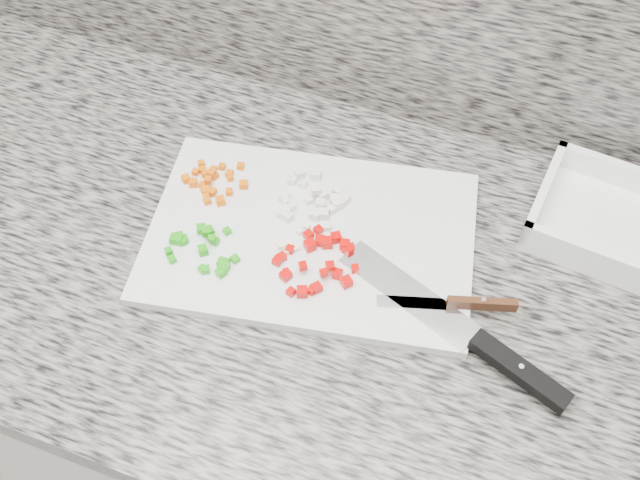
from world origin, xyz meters
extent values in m
cube|color=silver|center=(0.00, 1.44, 0.43)|extent=(3.92, 0.62, 0.86)
cube|color=slate|center=(0.00, 1.44, 0.88)|extent=(3.96, 0.64, 0.04)
cube|color=silver|center=(0.01, 1.47, 0.91)|extent=(0.46, 0.35, 0.01)
cube|color=#D55804|center=(-0.14, 1.48, 0.92)|extent=(0.01, 0.01, 0.01)
cube|color=#D55804|center=(-0.17, 1.52, 0.92)|extent=(0.01, 0.01, 0.01)
cube|color=#D55804|center=(-0.15, 1.51, 0.92)|extent=(0.01, 0.01, 0.01)
cube|color=#D55804|center=(-0.15, 1.51, 0.93)|extent=(0.01, 0.01, 0.01)
cube|color=#D55804|center=(-0.12, 1.54, 0.92)|extent=(0.01, 0.01, 0.01)
cube|color=#D55804|center=(-0.17, 1.51, 0.92)|extent=(0.01, 0.01, 0.01)
cube|color=#D55804|center=(-0.14, 1.49, 0.92)|extent=(0.01, 0.01, 0.01)
cube|color=#D55804|center=(-0.15, 1.53, 0.92)|extent=(0.01, 0.01, 0.01)
cube|color=#D55804|center=(-0.10, 1.51, 0.92)|extent=(0.01, 0.01, 0.01)
cube|color=#D55804|center=(-0.15, 1.50, 0.93)|extent=(0.01, 0.01, 0.01)
cube|color=#D55804|center=(-0.13, 1.52, 0.92)|extent=(0.01, 0.01, 0.01)
cube|color=#D55804|center=(-0.15, 1.53, 0.92)|extent=(0.01, 0.01, 0.01)
cube|color=#D55804|center=(-0.18, 1.49, 0.92)|extent=(0.02, 0.02, 0.01)
cube|color=#D55804|center=(-0.15, 1.49, 0.92)|extent=(0.01, 0.01, 0.01)
cube|color=#D55804|center=(-0.16, 1.49, 0.92)|extent=(0.01, 0.01, 0.01)
cube|color=#D55804|center=(-0.13, 1.52, 0.92)|extent=(0.01, 0.01, 0.01)
cube|color=#D55804|center=(-0.12, 1.49, 0.92)|extent=(0.01, 0.01, 0.01)
cube|color=#D55804|center=(-0.17, 1.53, 0.92)|extent=(0.01, 0.01, 0.01)
cube|color=#D55804|center=(-0.16, 1.51, 0.92)|extent=(0.01, 0.01, 0.01)
cube|color=#D55804|center=(-0.12, 1.48, 0.92)|extent=(0.02, 0.02, 0.01)
cube|color=#D55804|center=(-0.15, 1.48, 0.92)|extent=(0.02, 0.02, 0.01)
cube|color=#D55804|center=(-0.17, 1.49, 0.92)|extent=(0.01, 0.01, 0.01)
cube|color=#D55804|center=(-0.14, 1.47, 0.92)|extent=(0.01, 0.01, 0.01)
cube|color=silver|center=(0.01, 1.50, 0.92)|extent=(0.02, 0.02, 0.01)
cube|color=silver|center=(0.00, 1.50, 0.92)|extent=(0.01, 0.01, 0.01)
cube|color=silver|center=(0.02, 1.54, 0.92)|extent=(0.01, 0.01, 0.01)
cube|color=silver|center=(-0.01, 1.52, 0.92)|extent=(0.01, 0.01, 0.01)
cube|color=silver|center=(0.02, 1.53, 0.92)|extent=(0.02, 0.02, 0.01)
cube|color=silver|center=(0.02, 1.51, 0.92)|extent=(0.01, 0.01, 0.01)
cube|color=silver|center=(0.03, 1.49, 0.92)|extent=(0.01, 0.01, 0.01)
cube|color=silver|center=(0.01, 1.52, 0.92)|extent=(0.01, 0.01, 0.01)
cube|color=silver|center=(0.03, 1.54, 0.92)|extent=(0.01, 0.01, 0.01)
cube|color=silver|center=(-0.04, 1.56, 0.92)|extent=(0.02, 0.02, 0.01)
cube|color=silver|center=(0.02, 1.54, 0.92)|extent=(0.01, 0.01, 0.01)
cube|color=silver|center=(0.00, 1.53, 0.92)|extent=(0.02, 0.02, 0.01)
cube|color=silver|center=(-0.04, 1.49, 0.92)|extent=(0.01, 0.01, 0.01)
cube|color=silver|center=(0.01, 1.51, 0.93)|extent=(0.01, 0.01, 0.01)
cube|color=silver|center=(-0.02, 1.56, 0.92)|extent=(0.01, 0.01, 0.01)
cube|color=silver|center=(0.02, 1.52, 0.92)|extent=(0.02, 0.02, 0.01)
cube|color=silver|center=(-0.03, 1.50, 0.92)|extent=(0.01, 0.01, 0.01)
cube|color=silver|center=(-0.04, 1.50, 0.92)|extent=(0.01, 0.01, 0.01)
cube|color=silver|center=(-0.05, 1.54, 0.92)|extent=(0.01, 0.01, 0.01)
cube|color=silver|center=(0.03, 1.54, 0.92)|extent=(0.01, 0.01, 0.01)
cube|color=silver|center=(-0.04, 1.51, 0.92)|extent=(0.01, 0.01, 0.01)
cube|color=silver|center=(-0.03, 1.54, 0.92)|extent=(0.01, 0.01, 0.01)
cube|color=silver|center=(-0.03, 1.48, 0.92)|extent=(0.01, 0.01, 0.01)
cube|color=silver|center=(-0.03, 1.49, 0.92)|extent=(0.01, 0.01, 0.01)
cube|color=silver|center=(-0.01, 1.53, 0.93)|extent=(0.02, 0.02, 0.01)
cube|color=silver|center=(0.03, 1.53, 0.92)|extent=(0.02, 0.02, 0.01)
cube|color=silver|center=(0.02, 1.55, 0.92)|extent=(0.01, 0.01, 0.01)
cube|color=#1E970D|center=(-0.07, 1.37, 0.92)|extent=(0.01, 0.01, 0.01)
cube|color=#1E970D|center=(-0.11, 1.42, 0.93)|extent=(0.02, 0.02, 0.01)
cube|color=#1E970D|center=(-0.09, 1.37, 0.92)|extent=(0.01, 0.01, 0.01)
cube|color=#1E970D|center=(-0.15, 1.40, 0.92)|extent=(0.01, 0.01, 0.01)
cube|color=#1E970D|center=(-0.11, 1.42, 0.93)|extent=(0.02, 0.02, 0.01)
cube|color=#1E970D|center=(-0.10, 1.41, 0.92)|extent=(0.01, 0.01, 0.01)
cube|color=#1E970D|center=(-0.10, 1.41, 0.93)|extent=(0.01, 0.01, 0.01)
cube|color=#1E970D|center=(-0.11, 1.40, 0.92)|extent=(0.02, 0.02, 0.01)
cube|color=#1E970D|center=(-0.14, 1.41, 0.92)|extent=(0.01, 0.01, 0.01)
cube|color=#1E970D|center=(-0.07, 1.38, 0.92)|extent=(0.01, 0.01, 0.01)
cube|color=#1E970D|center=(-0.14, 1.40, 0.92)|extent=(0.01, 0.01, 0.01)
cube|color=#1E970D|center=(-0.15, 1.38, 0.92)|extent=(0.01, 0.01, 0.01)
cube|color=#1E970D|center=(-0.14, 1.37, 0.92)|extent=(0.01, 0.01, 0.01)
cube|color=#1E970D|center=(-0.12, 1.43, 0.92)|extent=(0.02, 0.02, 0.01)
cube|color=#1E970D|center=(-0.10, 1.37, 0.92)|extent=(0.01, 0.01, 0.01)
cube|color=#1E970D|center=(-0.08, 1.39, 0.92)|extent=(0.01, 0.01, 0.01)
cube|color=#1E970D|center=(-0.06, 1.40, 0.92)|extent=(0.01, 0.01, 0.01)
cube|color=#1E970D|center=(-0.15, 1.40, 0.92)|extent=(0.01, 0.01, 0.01)
cube|color=#1E970D|center=(-0.07, 1.39, 0.92)|extent=(0.01, 0.01, 0.01)
cube|color=#1E970D|center=(-0.14, 1.40, 0.92)|extent=(0.01, 0.01, 0.01)
cube|color=#1E970D|center=(-0.14, 1.40, 0.92)|extent=(0.01, 0.01, 0.01)
cube|color=#1E970D|center=(-0.08, 1.39, 0.92)|extent=(0.01, 0.01, 0.01)
cube|color=#1E970D|center=(-0.09, 1.43, 0.92)|extent=(0.01, 0.01, 0.01)
cube|color=#C70602|center=(0.08, 1.44, 0.92)|extent=(0.01, 0.01, 0.01)
cube|color=#C70602|center=(0.01, 1.46, 0.92)|extent=(0.01, 0.01, 0.01)
cube|color=#C70602|center=(0.00, 1.40, 0.92)|extent=(0.02, 0.02, 0.01)
cube|color=#C70602|center=(0.02, 1.45, 0.92)|extent=(0.02, 0.02, 0.01)
cube|color=#C70602|center=(0.02, 1.41, 0.93)|extent=(0.01, 0.01, 0.01)
cube|color=#C70602|center=(0.02, 1.46, 0.92)|extent=(0.01, 0.01, 0.01)
cube|color=#C70602|center=(-0.01, 1.44, 0.92)|extent=(0.01, 0.01, 0.01)
cube|color=#C70602|center=(0.06, 1.47, 0.92)|extent=(0.01, 0.01, 0.01)
cube|color=#C70602|center=(0.08, 1.41, 0.92)|extent=(0.02, 0.02, 0.01)
cube|color=#C70602|center=(0.03, 1.46, 0.92)|extent=(0.02, 0.02, 0.01)
cube|color=#C70602|center=(-0.01, 1.41, 0.92)|extent=(0.01, 0.01, 0.01)
cube|color=#C70602|center=(0.00, 1.40, 0.92)|extent=(0.02, 0.02, 0.01)
cube|color=#C70602|center=(0.03, 1.38, 0.92)|extent=(0.02, 0.02, 0.01)
cube|color=#C70602|center=(-0.01, 1.42, 0.92)|extent=(0.01, 0.01, 0.01)
cube|color=#C70602|center=(0.05, 1.41, 0.93)|extent=(0.01, 0.01, 0.01)
cube|color=#C70602|center=(0.06, 1.46, 0.92)|extent=(0.01, 0.01, 0.01)
cube|color=#C70602|center=(0.04, 1.47, 0.92)|extent=(0.02, 0.02, 0.01)
cube|color=#C70602|center=(0.05, 1.42, 0.93)|extent=(0.01, 0.01, 0.01)
cube|color=#C70602|center=(0.06, 1.42, 0.92)|extent=(0.01, 0.01, 0.01)
cube|color=#C70602|center=(0.06, 1.46, 0.92)|extent=(0.01, 0.01, 0.01)
cube|color=#C70602|center=(0.00, 1.40, 0.92)|extent=(0.01, 0.01, 0.01)
cube|color=#C70602|center=(0.06, 1.46, 0.92)|extent=(0.01, 0.01, 0.01)
cube|color=#C70602|center=(0.02, 1.48, 0.92)|extent=(0.01, 0.01, 0.01)
cube|color=#C70602|center=(0.02, 1.38, 0.92)|extent=(0.01, 0.01, 0.01)
cube|color=#C70602|center=(0.04, 1.39, 0.92)|extent=(0.01, 0.01, 0.01)
cube|color=#C70602|center=(0.05, 1.39, 0.92)|extent=(0.02, 0.02, 0.01)
cube|color=#F6E8BE|center=(-0.01, 1.44, 0.92)|extent=(0.01, 0.01, 0.01)
cube|color=#F6E8BE|center=(-0.01, 1.43, 0.92)|extent=(0.01, 0.01, 0.01)
cube|color=#F6E8BE|center=(0.00, 1.48, 0.92)|extent=(0.01, 0.01, 0.01)
cube|color=#F6E8BE|center=(0.00, 1.44, 0.92)|extent=(0.01, 0.01, 0.01)
cube|color=#F6E8BE|center=(0.00, 1.44, 0.92)|extent=(0.01, 0.01, 0.01)
cube|color=#F6E8BE|center=(-0.02, 1.44, 0.92)|extent=(0.01, 0.01, 0.01)
cube|color=#F6E8BE|center=(-0.02, 1.44, 0.92)|extent=(0.01, 0.01, 0.01)
cube|color=#F6E8BE|center=(-0.01, 1.47, 0.92)|extent=(0.01, 0.01, 0.00)
cube|color=silver|center=(0.15, 1.43, 0.92)|extent=(0.19, 0.11, 0.00)
cube|color=black|center=(0.29, 1.37, 0.92)|extent=(0.12, 0.07, 0.02)
cylinder|color=silver|center=(0.29, 1.37, 0.93)|extent=(0.01, 0.01, 0.00)
cube|color=silver|center=(0.16, 1.41, 0.92)|extent=(0.08, 0.04, 0.00)
cube|color=#422210|center=(0.24, 1.44, 0.92)|extent=(0.08, 0.03, 0.02)
cylinder|color=silver|center=(0.24, 1.44, 0.93)|extent=(0.01, 0.01, 0.00)
cube|color=white|center=(0.38, 1.62, 0.91)|extent=(0.25, 0.19, 0.01)
cube|color=white|center=(0.37, 1.54, 0.93)|extent=(0.23, 0.04, 0.04)
cube|color=white|center=(0.27, 1.63, 0.93)|extent=(0.03, 0.17, 0.04)
camera|label=1|loc=(0.21, 0.96, 1.64)|focal=40.00mm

